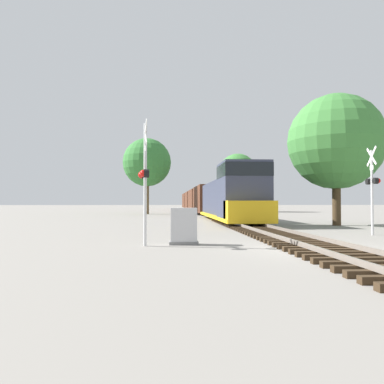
# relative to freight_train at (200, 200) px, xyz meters

# --- Properties ---
(ground_plane) EXTENTS (400.00, 400.00, 0.00)m
(ground_plane) POSITION_rel_freight_train_xyz_m (0.00, -46.18, -1.89)
(ground_plane) COLOR gray
(rail_track_bed) EXTENTS (2.60, 160.00, 0.31)m
(rail_track_bed) POSITION_rel_freight_train_xyz_m (0.00, -46.18, -1.75)
(rail_track_bed) COLOR #382819
(rail_track_bed) RESTS_ON ground
(freight_train) EXTENTS (3.05, 74.57, 4.22)m
(freight_train) POSITION_rel_freight_train_xyz_m (0.00, 0.00, 0.00)
(freight_train) COLOR #33384C
(freight_train) RESTS_ON ground
(crossing_signal_near) EXTENTS (0.45, 1.01, 4.55)m
(crossing_signal_near) POSITION_rel_freight_train_xyz_m (-5.84, -44.71, 0.63)
(crossing_signal_near) COLOR silver
(crossing_signal_near) RESTS_ON ground
(crossing_signal_far) EXTENTS (0.36, 1.01, 4.27)m
(crossing_signal_far) POSITION_rel_freight_train_xyz_m (4.88, -40.85, 0.56)
(crossing_signal_far) COLOR silver
(crossing_signal_far) RESTS_ON ground
(relay_cabinet) EXTENTS (1.08, 0.56, 1.37)m
(relay_cabinet) POSITION_rel_freight_train_xyz_m (-4.40, -44.26, -1.21)
(relay_cabinet) COLOR slate
(relay_cabinet) RESTS_ON ground
(tree_far_right) EXTENTS (6.50, 6.50, 8.98)m
(tree_far_right) POSITION_rel_freight_train_xyz_m (6.48, -33.51, 3.82)
(tree_far_right) COLOR #473521
(tree_far_right) RESTS_ON ground
(tree_mid_background) EXTENTS (6.42, 6.42, 10.11)m
(tree_mid_background) POSITION_rel_freight_train_xyz_m (-7.83, -8.30, 4.99)
(tree_mid_background) COLOR brown
(tree_mid_background) RESTS_ON ground
(tree_deep_background) EXTENTS (6.41, 6.41, 9.70)m
(tree_deep_background) POSITION_rel_freight_train_xyz_m (6.60, 3.35, 4.60)
(tree_deep_background) COLOR brown
(tree_deep_background) RESTS_ON ground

